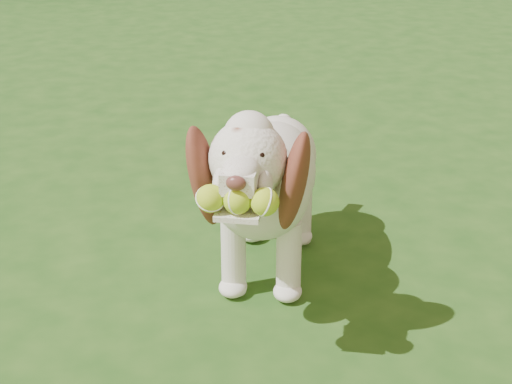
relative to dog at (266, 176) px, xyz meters
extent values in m
plane|color=#1C4413|center=(0.59, -0.43, -0.47)|extent=(80.00, 80.00, 0.00)
ellipsoid|color=silver|center=(0.04, 0.11, -0.04)|extent=(0.61, 0.83, 0.40)
ellipsoid|color=silver|center=(-0.05, -0.15, 0.00)|extent=(0.49, 0.49, 0.38)
ellipsoid|color=silver|center=(0.13, 0.36, -0.05)|extent=(0.45, 0.45, 0.35)
cylinder|color=silver|center=(-0.10, -0.29, 0.11)|extent=(0.29, 0.35, 0.30)
sphere|color=silver|center=(-0.15, -0.43, 0.25)|extent=(0.35, 0.35, 0.27)
sphere|color=silver|center=(-0.15, -0.41, 0.33)|extent=(0.23, 0.23, 0.18)
cube|color=silver|center=(-0.20, -0.57, 0.25)|extent=(0.16, 0.19, 0.07)
ellipsoid|color=#592D28|center=(-0.23, -0.65, 0.26)|extent=(0.07, 0.06, 0.05)
cube|color=silver|center=(-0.21, -0.59, 0.14)|extent=(0.20, 0.21, 0.02)
ellipsoid|color=brown|center=(-0.30, -0.36, 0.17)|extent=(0.22, 0.25, 0.42)
ellipsoid|color=brown|center=(0.00, -0.47, 0.17)|extent=(0.20, 0.29, 0.42)
cylinder|color=silver|center=(0.18, 0.51, -0.01)|extent=(0.13, 0.20, 0.15)
cylinder|color=silver|center=(-0.15, -0.09, -0.30)|extent=(0.13, 0.13, 0.34)
cylinder|color=silver|center=(0.06, -0.17, -0.30)|extent=(0.13, 0.13, 0.34)
cylinder|color=silver|center=(0.01, 0.38, -0.30)|extent=(0.13, 0.13, 0.34)
cylinder|color=silver|center=(0.23, 0.30, -0.30)|extent=(0.13, 0.13, 0.34)
sphere|color=#AAD524|center=(-0.31, -0.60, 0.19)|extent=(0.12, 0.12, 0.09)
sphere|color=#AAD524|center=(-0.23, -0.63, 0.19)|extent=(0.12, 0.12, 0.09)
sphere|color=#AAD524|center=(-0.14, -0.66, 0.19)|extent=(0.12, 0.12, 0.09)
camera|label=1|loc=(-0.60, -2.86, 1.23)|focal=55.00mm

